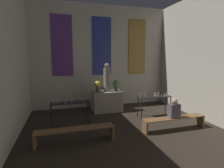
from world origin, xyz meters
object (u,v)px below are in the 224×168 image
object	(u,v)px
pew_back_left	(76,132)
pew_back_right	(174,120)
flower_vase_left	(98,85)
candle_rack_right	(154,99)
altar	(107,101)
person_seated	(174,109)
candle_rack_left	(70,105)
flower_vase_right	(116,84)
statue	(107,78)

from	to	relation	value
pew_back_left	pew_back_right	world-z (taller)	same
flower_vase_left	pew_back_right	size ratio (longest dim) A/B	0.22
candle_rack_right	pew_back_left	bearing A→B (deg)	-156.69
altar	pew_back_right	bearing A→B (deg)	-58.42
flower_vase_left	person_seated	world-z (taller)	flower_vase_left
flower_vase_left	candle_rack_left	world-z (taller)	flower_vase_left
flower_vase_right	pew_back_right	size ratio (longest dim) A/B	0.22
person_seated	candle_rack_right	bearing A→B (deg)	86.36
flower_vase_right	person_seated	distance (m)	2.99
altar	candle_rack_right	size ratio (longest dim) A/B	0.96
candle_rack_left	statue	bearing A→B (deg)	35.82
flower_vase_left	altar	bearing A→B (deg)	-0.00
flower_vase_right	person_seated	world-z (taller)	flower_vase_right
candle_rack_left	person_seated	bearing A→B (deg)	-23.51
altar	person_seated	world-z (taller)	person_seated
altar	person_seated	distance (m)	3.16
flower_vase_right	candle_rack_right	bearing A→B (deg)	-43.99
statue	pew_back_left	size ratio (longest dim) A/B	0.56
flower_vase_left	pew_back_left	distance (m)	3.10
statue	flower_vase_left	world-z (taller)	statue
altar	candle_rack_right	world-z (taller)	candle_rack_right
statue	candle_rack_right	xyz separation A→B (m)	(1.72, -1.24, -0.78)
altar	pew_back_right	size ratio (longest dim) A/B	0.59
flower_vase_right	candle_rack_left	bearing A→B (deg)	-150.04
flower_vase_right	candle_rack_right	size ratio (longest dim) A/B	0.35
statue	pew_back_right	world-z (taller)	statue
altar	candle_rack_left	size ratio (longest dim) A/B	0.96
altar	flower_vase_left	size ratio (longest dim) A/B	2.74
statue	flower_vase_right	world-z (taller)	statue
candle_rack_right	pew_back_left	xyz separation A→B (m)	(-3.38, -1.46, -0.41)
person_seated	flower_vase_right	bearing A→B (deg)	113.87
statue	candle_rack_right	world-z (taller)	statue
altar	pew_back_right	distance (m)	3.17
statue	pew_back_left	world-z (taller)	statue
altar	pew_back_right	xyz separation A→B (m)	(1.66, -2.70, -0.14)
person_seated	flower_vase_left	bearing A→B (deg)	127.38
flower_vase_right	pew_back_left	size ratio (longest dim) A/B	0.22
candle_rack_left	person_seated	size ratio (longest dim) A/B	2.06
pew_back_right	statue	bearing A→B (deg)	121.58
pew_back_left	person_seated	size ratio (longest dim) A/B	3.35
candle_rack_left	candle_rack_right	world-z (taller)	candle_rack_right
flower_vase_right	candle_rack_right	distance (m)	1.86
altar	pew_back_left	bearing A→B (deg)	-121.58
flower_vase_right	pew_back_right	xyz separation A→B (m)	(1.23, -2.70, -0.90)
candle_rack_left	person_seated	distance (m)	3.65
flower_vase_left	candle_rack_left	size ratio (longest dim) A/B	0.35
altar	candle_rack_right	distance (m)	2.14
candle_rack_left	pew_back_right	xyz separation A→B (m)	(3.38, -1.46, -0.41)
flower_vase_left	pew_back_left	size ratio (longest dim) A/B	0.22
altar	statue	world-z (taller)	statue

